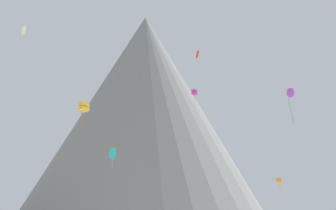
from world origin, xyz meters
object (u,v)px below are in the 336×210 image
object	(u,v)px
kite_magenta_mid	(194,92)
kite_red_high	(197,54)
kite_teal_mid	(112,153)
kite_white_high	(24,30)
kite_orange_low	(279,180)
kite_violet_mid	(290,94)
kite_gold_mid	(84,107)
rock_massif	(141,126)

from	to	relation	value
kite_magenta_mid	kite_red_high	size ratio (longest dim) A/B	1.53
kite_teal_mid	kite_white_high	size ratio (longest dim) A/B	3.11
kite_teal_mid	kite_orange_low	size ratio (longest dim) A/B	1.35
kite_violet_mid	kite_orange_low	bearing A→B (deg)	138.66
kite_magenta_mid	kite_red_high	distance (m)	12.85
kite_gold_mid	rock_massif	bearing A→B (deg)	125.05
kite_white_high	kite_red_high	xyz separation A→B (m)	(30.62, 24.16, 6.70)
kite_teal_mid	kite_magenta_mid	world-z (taller)	kite_magenta_mid
kite_white_high	kite_violet_mid	distance (m)	40.11
kite_gold_mid	kite_red_high	size ratio (longest dim) A/B	2.63
kite_red_high	kite_violet_mid	bearing A→B (deg)	50.92
kite_violet_mid	kite_orange_low	xyz separation A→B (m)	(4.51, 18.25, -11.02)
kite_magenta_mid	kite_white_high	world-z (taller)	kite_white_high
kite_magenta_mid	kite_violet_mid	world-z (taller)	kite_magenta_mid
kite_gold_mid	kite_teal_mid	bearing A→B (deg)	120.11
rock_massif	kite_red_high	size ratio (longest dim) A/B	50.17
kite_white_high	kite_magenta_mid	bearing A→B (deg)	-53.93
kite_orange_low	kite_teal_mid	bearing A→B (deg)	-8.53
kite_white_high	kite_gold_mid	world-z (taller)	kite_white_high
kite_magenta_mid	kite_violet_mid	size ratio (longest dim) A/B	0.52
kite_teal_mid	kite_orange_low	bearing A→B (deg)	112.89
kite_violet_mid	kite_gold_mid	bearing A→B (deg)	-137.76
kite_teal_mid	kite_orange_low	world-z (taller)	kite_teal_mid
rock_massif	kite_gold_mid	distance (m)	48.97
kite_red_high	kite_teal_mid	bearing A→B (deg)	-46.84
kite_red_high	rock_massif	bearing A→B (deg)	-127.94
rock_massif	kite_orange_low	world-z (taller)	rock_massif
kite_white_high	kite_red_high	world-z (taller)	kite_red_high
rock_massif	kite_magenta_mid	distance (m)	38.81
kite_teal_mid	kite_violet_mid	distance (m)	35.94
kite_white_high	kite_gold_mid	xyz separation A→B (m)	(8.63, 7.99, -9.43)
kite_white_high	kite_orange_low	bearing A→B (deg)	-65.62
kite_white_high	kite_teal_mid	bearing A→B (deg)	-26.65
rock_massif	kite_violet_mid	distance (m)	61.33
kite_gold_mid	kite_orange_low	distance (m)	37.11
kite_magenta_mid	kite_white_high	xyz separation A→B (m)	(-28.49, -17.00, 3.76)
kite_red_high	kite_orange_low	bearing A→B (deg)	88.64
kite_violet_mid	kite_orange_low	world-z (taller)	kite_violet_mid
kite_magenta_mid	kite_violet_mid	distance (m)	23.38
rock_massif	kite_magenta_mid	size ratio (longest dim) A/B	32.75
kite_gold_mid	kite_orange_low	world-z (taller)	kite_gold_mid
kite_teal_mid	kite_violet_mid	world-z (taller)	kite_violet_mid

